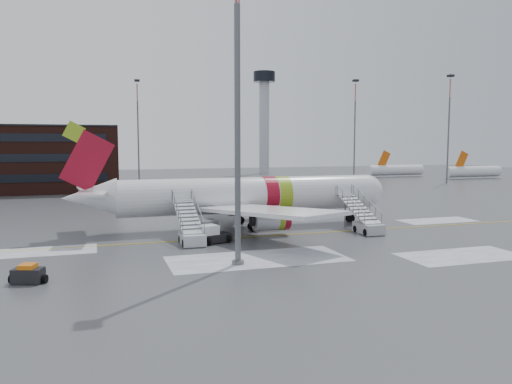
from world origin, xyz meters
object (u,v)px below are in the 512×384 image
object	(u,v)px
airliner	(242,196)
uld_container	(207,231)
airstair_aft	(190,231)
pushback_tug	(212,235)
light_mast_near	(237,96)
baggage_tractor	(28,275)
airstair_fwd	(365,222)

from	to	relation	value
airliner	uld_container	size ratio (longest dim) A/B	13.33
airliner	airstair_aft	bearing A→B (deg)	-135.93
pushback_tug	light_mast_near	xyz separation A→B (m)	(0.07, -8.43, 11.69)
baggage_tractor	pushback_tug	bearing A→B (deg)	32.71
airliner	pushback_tug	xyz separation A→B (m)	(-4.89, -7.16, -2.68)
airstair_fwd	light_mast_near	distance (m)	21.56
airstair_fwd	baggage_tractor	distance (m)	31.79
airstair_aft	uld_container	xyz separation A→B (m)	(1.73, 0.93, -0.19)
airstair_aft	airstair_fwd	bearing A→B (deg)	0.00
baggage_tractor	light_mast_near	xyz separation A→B (m)	(14.31, 0.72, 11.89)
light_mast_near	uld_container	bearing A→B (deg)	91.22
airstair_aft	light_mast_near	xyz separation A→B (m)	(1.94, -9.05, 11.36)
airstair_aft	uld_container	size ratio (longest dim) A/B	2.93
baggage_tractor	light_mast_near	bearing A→B (deg)	2.87
airliner	light_mast_near	distance (m)	18.63
baggage_tractor	light_mast_near	distance (m)	18.62
airstair_fwd	baggage_tractor	size ratio (longest dim) A/B	3.03
pushback_tug	baggage_tractor	xyz separation A→B (m)	(-14.24, -9.15, -0.21)
airliner	light_mast_near	size ratio (longest dim) A/B	1.46
airstair_fwd	pushback_tug	xyz separation A→B (m)	(-16.01, -0.62, -0.33)
airliner	pushback_tug	size ratio (longest dim) A/B	10.76
airstair_fwd	airstair_aft	size ratio (longest dim) A/B	1.00
pushback_tug	airstair_fwd	bearing A→B (deg)	2.23
airliner	baggage_tractor	world-z (taller)	airliner
airstair_fwd	pushback_tug	distance (m)	16.03
airstair_aft	baggage_tractor	bearing A→B (deg)	-141.72
pushback_tug	uld_container	xyz separation A→B (m)	(-0.14, 1.55, 0.14)
baggage_tractor	airstair_fwd	bearing A→B (deg)	17.89
pushback_tug	airliner	bearing A→B (deg)	55.67
airstair_fwd	uld_container	distance (m)	16.18
light_mast_near	airstair_aft	bearing A→B (deg)	102.08
airstair_fwd	uld_container	xyz separation A→B (m)	(-16.15, 0.93, -0.19)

